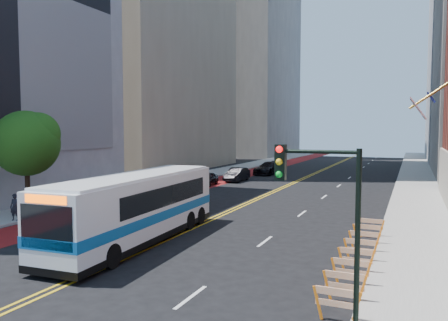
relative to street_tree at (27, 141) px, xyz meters
name	(u,v)px	position (x,y,z in m)	size (l,w,h in m)	color
ground	(112,263)	(11.24, -6.04, -4.91)	(160.00, 160.00, 0.00)	black
sidewalk_left	(191,178)	(-0.76, 23.96, -4.84)	(4.00, 140.00, 0.15)	gray
sidewalk_right	(417,189)	(23.24, 23.96, -4.84)	(4.00, 140.00, 0.15)	gray
bus_lane_paint	(222,180)	(3.14, 23.96, -4.91)	(3.60, 140.00, 0.01)	maroon
center_line_inner	(291,183)	(11.06, 23.96, -4.91)	(0.14, 140.00, 0.01)	gold
center_line_outer	(294,183)	(11.42, 23.96, -4.91)	(0.14, 140.00, 0.01)	gold
lane_dashes	(350,178)	(16.04, 31.96, -4.90)	(0.14, 98.20, 0.01)	silver
midrise_left_far	(243,9)	(-12.76, 71.96, 27.59)	(20.00, 26.00, 65.00)	slate
construction_barriers	(358,252)	(20.84, -2.62, -4.24)	(1.42, 10.91, 1.00)	orange
street_tree	(27,141)	(0.00, 0.00, 0.00)	(4.20, 4.20, 6.70)	black
traffic_signal	(322,204)	(20.66, -9.55, -1.19)	(2.21, 0.34, 5.07)	black
transit_bus	(138,207)	(10.24, -2.59, -3.13)	(3.38, 12.53, 3.41)	silver
car_a	(207,179)	(3.64, 19.06, -4.25)	(1.56, 3.88, 1.32)	black
car_b	(237,174)	(5.14, 23.52, -4.17)	(1.56, 4.49, 1.48)	black
car_c	(269,168)	(6.20, 31.91, -4.11)	(2.24, 5.51, 1.60)	black
pedestrian	(15,207)	(0.84, -1.84, -3.95)	(0.59, 0.39, 1.63)	black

